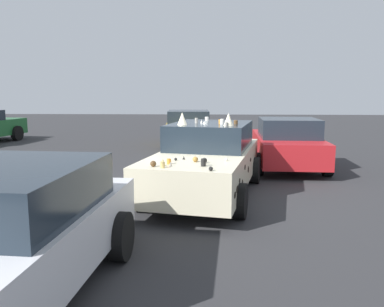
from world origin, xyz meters
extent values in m
plane|color=#2D2D30|center=(0.00, 0.00, 0.00)|extent=(60.00, 60.00, 0.00)
cube|color=beige|center=(0.00, 0.00, 0.62)|extent=(4.80, 2.62, 0.70)
cube|color=#1E2833|center=(0.44, -0.09, 1.24)|extent=(2.40, 2.01, 0.54)
cylinder|color=black|center=(-1.56, -0.61, 0.32)|extent=(0.66, 0.34, 0.63)
cylinder|color=black|center=(-1.20, 1.16, 0.32)|extent=(0.66, 0.34, 0.63)
cylinder|color=black|center=(1.20, -1.16, 0.32)|extent=(0.66, 0.34, 0.63)
cylinder|color=black|center=(1.56, 0.61, 0.32)|extent=(0.66, 0.34, 0.63)
ellipsoid|color=black|center=(-0.09, 0.92, 0.70)|extent=(0.20, 0.06, 0.11)
ellipsoid|color=black|center=(0.31, -0.97, 0.73)|extent=(0.19, 0.06, 0.08)
ellipsoid|color=black|center=(-1.44, 1.20, 0.72)|extent=(0.19, 0.06, 0.16)
ellipsoid|color=black|center=(-0.11, -0.88, 0.59)|extent=(0.15, 0.05, 0.14)
ellipsoid|color=black|center=(-1.15, -0.67, 0.46)|extent=(0.13, 0.05, 0.15)
ellipsoid|color=black|center=(-0.41, 0.99, 0.78)|extent=(0.15, 0.05, 0.15)
ellipsoid|color=black|center=(-1.51, -0.60, 0.66)|extent=(0.10, 0.04, 0.09)
ellipsoid|color=black|center=(-2.06, -0.49, 0.55)|extent=(0.16, 0.05, 0.11)
ellipsoid|color=black|center=(-1.80, -0.54, 0.58)|extent=(0.19, 0.06, 0.13)
ellipsoid|color=black|center=(-1.09, -0.68, 0.53)|extent=(0.12, 0.04, 0.14)
ellipsoid|color=black|center=(-0.72, -0.76, 0.75)|extent=(0.14, 0.05, 0.10)
cone|color=gray|center=(-1.85, 0.57, 1.01)|extent=(0.05, 0.05, 0.08)
cone|color=tan|center=(-1.82, 0.70, 1.04)|extent=(0.11, 0.11, 0.13)
cone|color=black|center=(-1.16, 0.40, 1.00)|extent=(0.05, 0.05, 0.06)
sphere|color=black|center=(-1.30, 0.53, 1.00)|extent=(0.05, 0.05, 0.05)
sphere|color=#A87A38|center=(-1.42, 0.17, 1.02)|extent=(0.10, 0.10, 0.10)
sphere|color=black|center=(-1.51, 0.01, 1.02)|extent=(0.09, 0.09, 0.09)
cylinder|color=black|center=(-1.81, 0.03, 1.04)|extent=(0.11, 0.11, 0.13)
sphere|color=black|center=(-2.20, -0.10, 1.01)|extent=(0.07, 0.07, 0.07)
sphere|color=#51381E|center=(-1.90, 0.85, 1.02)|extent=(0.10, 0.10, 0.10)
cylinder|color=orange|center=(-1.65, 0.62, 1.02)|extent=(0.08, 0.08, 0.09)
sphere|color=silver|center=(-1.29, -0.37, 1.00)|extent=(0.05, 0.05, 0.05)
cylinder|color=tan|center=(-1.99, 0.68, 1.02)|extent=(0.09, 0.09, 0.10)
cylinder|color=orange|center=(0.28, -0.28, 1.56)|extent=(0.06, 0.06, 0.09)
cylinder|color=gray|center=(-0.33, -0.40, 1.55)|extent=(0.08, 0.08, 0.08)
cylinder|color=gray|center=(0.36, 0.22, 1.57)|extent=(0.07, 0.07, 0.11)
cone|color=#A87A38|center=(1.16, -0.52, 1.54)|extent=(0.11, 0.11, 0.06)
cylinder|color=silver|center=(0.10, -0.33, 1.57)|extent=(0.12, 0.12, 0.11)
cylinder|color=silver|center=(0.99, 0.00, 1.56)|extent=(0.11, 0.11, 0.10)
cone|color=silver|center=(0.18, 0.05, 1.54)|extent=(0.09, 0.09, 0.06)
cone|color=silver|center=(0.37, 0.11, 1.55)|extent=(0.06, 0.06, 0.08)
cylinder|color=#51381E|center=(0.15, -0.62, 1.55)|extent=(0.12, 0.12, 0.08)
cone|color=beige|center=(-0.23, -0.45, 1.64)|extent=(0.20, 0.20, 0.26)
cone|color=beige|center=(-0.04, 0.50, 1.64)|extent=(0.20, 0.20, 0.26)
cube|color=gold|center=(8.22, 0.83, 0.59)|extent=(4.09, 1.99, 0.65)
cube|color=#1E2833|center=(8.03, 0.82, 1.16)|extent=(1.84, 1.73, 0.51)
cylinder|color=black|center=(9.41, 1.81, 0.31)|extent=(0.63, 0.25, 0.62)
cylinder|color=black|center=(9.50, -0.02, 0.31)|extent=(0.63, 0.25, 0.62)
cylinder|color=black|center=(6.93, 1.68, 0.31)|extent=(0.63, 0.25, 0.62)
cylinder|color=black|center=(7.03, -0.14, 0.31)|extent=(0.63, 0.25, 0.62)
cylinder|color=black|center=(9.13, 8.62, 0.33)|extent=(0.69, 0.32, 0.67)
cube|color=#1E2833|center=(-4.30, 2.04, 1.17)|extent=(2.20, 1.73, 0.51)
cylinder|color=black|center=(-3.36, 1.08, 0.32)|extent=(0.66, 0.26, 0.65)
cube|color=red|center=(3.36, -2.31, 0.58)|extent=(4.14, 1.88, 0.65)
cube|color=#1E2833|center=(3.06, -2.30, 1.17)|extent=(1.73, 1.65, 0.53)
cylinder|color=black|center=(4.65, -1.48, 0.30)|extent=(0.61, 0.24, 0.60)
cylinder|color=black|center=(4.58, -3.24, 0.30)|extent=(0.61, 0.24, 0.60)
cylinder|color=black|center=(2.13, -1.38, 0.30)|extent=(0.61, 0.24, 0.60)
cylinder|color=black|center=(2.06, -3.14, 0.30)|extent=(0.61, 0.24, 0.60)
camera|label=1|loc=(-8.27, -0.09, 2.20)|focal=37.17mm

